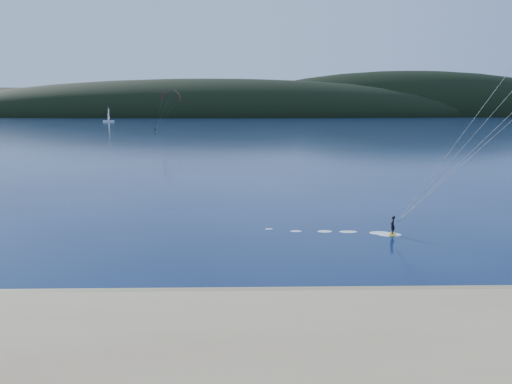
% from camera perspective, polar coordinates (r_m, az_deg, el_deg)
% --- Properties ---
extents(ground, '(1800.00, 1800.00, 0.00)m').
position_cam_1_polar(ground, '(23.77, -2.97, -16.11)').
color(ground, '#08143A').
rests_on(ground, ground).
extents(wet_sand, '(220.00, 2.50, 0.10)m').
position_cam_1_polar(wet_sand, '(27.88, -2.69, -12.01)').
color(wet_sand, olive).
rests_on(wet_sand, ground).
extents(headland, '(1200.00, 310.00, 140.00)m').
position_cam_1_polar(headland, '(766.77, -1.28, 8.80)').
color(headland, black).
rests_on(headland, ground).
extents(kitesurfer_far, '(13.39, 7.42, 17.59)m').
position_cam_1_polar(kitesurfer_far, '(229.50, -9.88, 10.56)').
color(kitesurfer_far, gold).
rests_on(kitesurfer_far, ground).
extents(sailboat, '(9.32, 6.05, 12.99)m').
position_cam_1_polar(sailboat, '(435.31, -16.77, 7.94)').
color(sailboat, white).
rests_on(sailboat, ground).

